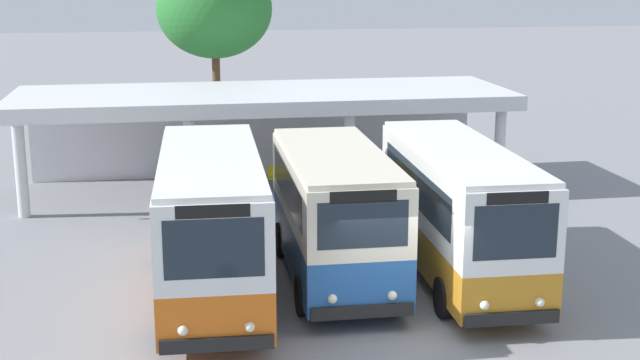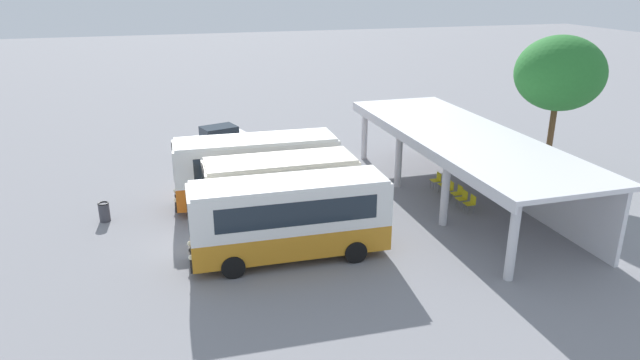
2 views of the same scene
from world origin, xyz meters
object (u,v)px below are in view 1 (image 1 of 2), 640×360
object	(u,v)px
waiting_chair_second_from_end	(235,177)
waiting_chair_middle_seat	(255,177)
waiting_chair_fifth_seat	(295,175)
city_bus_second_in_row	(335,210)
waiting_chair_fourth_seat	(275,175)
waiting_chair_far_end_seat	(314,174)
waiting_chair_end_by_column	(216,178)
city_bus_nearest_orange	(211,219)
city_bus_middle_cream	(458,207)

from	to	relation	value
waiting_chair_second_from_end	waiting_chair_middle_seat	distance (m)	0.68
waiting_chair_fifth_seat	waiting_chair_middle_seat	bearing A→B (deg)	-179.92
city_bus_second_in_row	waiting_chair_fourth_seat	world-z (taller)	city_bus_second_in_row
waiting_chair_far_end_seat	waiting_chair_end_by_column	bearing A→B (deg)	-179.37
waiting_chair_fifth_seat	waiting_chair_far_end_seat	world-z (taller)	same
waiting_chair_fourth_seat	waiting_chair_fifth_seat	world-z (taller)	same
city_bus_second_in_row	waiting_chair_fifth_seat	size ratio (longest dim) A/B	7.80
waiting_chair_fifth_seat	waiting_chair_far_end_seat	distance (m)	0.67
waiting_chair_end_by_column	waiting_chair_fifth_seat	xyz separation A→B (m)	(2.67, -0.01, 0.00)
waiting_chair_second_from_end	waiting_chair_end_by_column	bearing A→B (deg)	-170.19
city_bus_nearest_orange	waiting_chair_fourth_seat	bearing A→B (deg)	74.91
city_bus_nearest_orange	waiting_chair_fifth_seat	bearing A→B (deg)	71.01
waiting_chair_end_by_column	waiting_chair_fourth_seat	xyz separation A→B (m)	(2.01, 0.10, 0.00)
city_bus_nearest_orange	waiting_chair_fourth_seat	size ratio (longest dim) A/B	9.18
waiting_chair_end_by_column	waiting_chair_fifth_seat	size ratio (longest dim) A/B	1.00
city_bus_second_in_row	city_bus_middle_cream	distance (m)	2.98
waiting_chair_fourth_seat	city_bus_second_in_row	bearing A→B (deg)	-87.46
waiting_chair_middle_seat	waiting_chair_fourth_seat	bearing A→B (deg)	9.92
city_bus_second_in_row	waiting_chair_middle_seat	bearing A→B (deg)	96.86
waiting_chair_end_by_column	waiting_chair_middle_seat	size ratio (longest dim) A/B	1.00
city_bus_nearest_orange	waiting_chair_far_end_seat	xyz separation A→B (m)	(3.90, 9.45, -1.32)
waiting_chair_middle_seat	waiting_chair_end_by_column	bearing A→B (deg)	179.47
city_bus_second_in_row	waiting_chair_far_end_seat	size ratio (longest dim) A/B	7.80
city_bus_nearest_orange	waiting_chair_second_from_end	bearing A→B (deg)	82.65
waiting_chair_second_from_end	waiting_chair_far_end_seat	bearing A→B (deg)	-1.69
waiting_chair_second_from_end	waiting_chair_fifth_seat	world-z (taller)	same
waiting_chair_second_from_end	waiting_chair_fifth_seat	size ratio (longest dim) A/B	1.00
waiting_chair_end_by_column	waiting_chair_fourth_seat	size ratio (longest dim) A/B	1.00
city_bus_second_in_row	waiting_chair_far_end_seat	world-z (taller)	city_bus_second_in_row
city_bus_middle_cream	waiting_chair_end_by_column	size ratio (longest dim) A/B	9.09
city_bus_nearest_orange	city_bus_second_in_row	bearing A→B (deg)	10.05
city_bus_second_in_row	waiting_chair_second_from_end	distance (m)	9.25
city_bus_nearest_orange	waiting_chair_fourth_seat	xyz separation A→B (m)	(2.57, 9.51, -1.32)
waiting_chair_fourth_seat	waiting_chair_end_by_column	bearing A→B (deg)	-177.02
city_bus_nearest_orange	waiting_chair_end_by_column	bearing A→B (deg)	86.59
city_bus_second_in_row	waiting_chair_middle_seat	size ratio (longest dim) A/B	7.80
city_bus_middle_cream	waiting_chair_middle_seat	xyz separation A→B (m)	(-4.03, 9.18, -1.28)
city_bus_second_in_row	city_bus_middle_cream	size ratio (longest dim) A/B	0.86
waiting_chair_middle_seat	waiting_chair_far_end_seat	xyz separation A→B (m)	(2.01, 0.05, 0.00)
city_bus_second_in_row	waiting_chair_second_from_end	world-z (taller)	city_bus_second_in_row
city_bus_nearest_orange	waiting_chair_end_by_column	distance (m)	9.52
city_bus_middle_cream	waiting_chair_end_by_column	distance (m)	10.72
waiting_chair_end_by_column	city_bus_middle_cream	bearing A→B (deg)	-59.73
waiting_chair_end_by_column	waiting_chair_middle_seat	bearing A→B (deg)	-0.53
waiting_chair_second_from_end	waiting_chair_middle_seat	xyz separation A→B (m)	(0.67, -0.13, 0.00)
city_bus_nearest_orange	city_bus_second_in_row	size ratio (longest dim) A/B	1.18
waiting_chair_fifth_seat	waiting_chair_second_from_end	bearing A→B (deg)	176.40
city_bus_middle_cream	city_bus_second_in_row	bearing A→B (deg)	174.02
waiting_chair_middle_seat	waiting_chair_far_end_seat	bearing A→B (deg)	1.41
waiting_chair_far_end_seat	city_bus_nearest_orange	bearing A→B (deg)	-112.45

